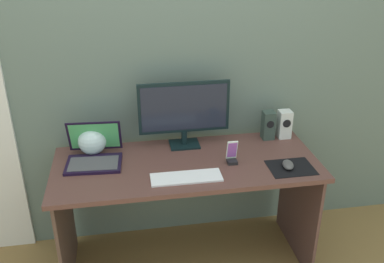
% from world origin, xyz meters
% --- Properties ---
extents(ground_plane, '(8.00, 8.00, 0.00)m').
position_xyz_m(ground_plane, '(0.00, 0.00, 0.00)').
color(ground_plane, olive).
extents(wall_back, '(6.00, 0.04, 2.50)m').
position_xyz_m(wall_back, '(0.00, 0.38, 1.25)').
color(wall_back, slate).
rests_on(wall_back, ground_plane).
extents(desk, '(1.51, 0.62, 0.73)m').
position_xyz_m(desk, '(0.00, 0.00, 0.58)').
color(desk, brown).
rests_on(desk, ground_plane).
extents(monitor, '(0.55, 0.14, 0.41)m').
position_xyz_m(monitor, '(0.02, 0.21, 0.95)').
color(monitor, black).
rests_on(monitor, desk).
extents(speaker_right, '(0.08, 0.08, 0.18)m').
position_xyz_m(speaker_right, '(0.66, 0.22, 0.82)').
color(speaker_right, silver).
rests_on(speaker_right, desk).
extents(speaker_near_monitor, '(0.07, 0.08, 0.18)m').
position_xyz_m(speaker_near_monitor, '(0.56, 0.22, 0.82)').
color(speaker_near_monitor, '#2F403A').
rests_on(speaker_near_monitor, desk).
extents(laptop, '(0.33, 0.30, 0.22)m').
position_xyz_m(laptop, '(-0.52, 0.10, 0.77)').
color(laptop, black).
rests_on(laptop, desk).
extents(fishbowl, '(0.17, 0.17, 0.17)m').
position_xyz_m(fishbowl, '(-0.53, 0.21, 0.81)').
color(fishbowl, silver).
rests_on(fishbowl, desk).
extents(keyboard_external, '(0.38, 0.13, 0.01)m').
position_xyz_m(keyboard_external, '(-0.03, -0.17, 0.73)').
color(keyboard_external, white).
rests_on(keyboard_external, desk).
extents(mousepad, '(0.25, 0.20, 0.00)m').
position_xyz_m(mousepad, '(0.56, -0.16, 0.73)').
color(mousepad, black).
rests_on(mousepad, desk).
extents(mouse, '(0.08, 0.11, 0.04)m').
position_xyz_m(mouse, '(0.55, -0.16, 0.75)').
color(mouse, '#494747').
rests_on(mouse, mousepad).
extents(phone_in_dock, '(0.06, 0.06, 0.14)m').
position_xyz_m(phone_in_dock, '(0.25, -0.05, 0.77)').
color(phone_in_dock, black).
rests_on(phone_in_dock, desk).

